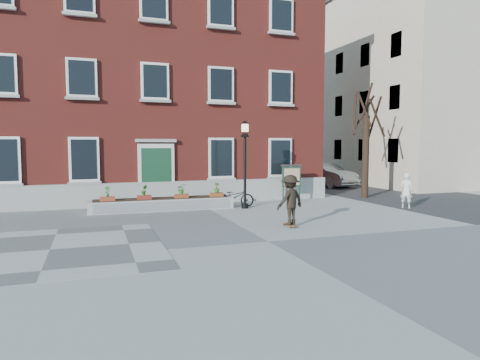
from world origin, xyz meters
name	(u,v)px	position (x,y,z in m)	size (l,w,h in m)	color
ground	(268,242)	(0.00, 0.00, 0.00)	(100.00, 100.00, 0.00)	gray
checker_patch	(50,250)	(-6.00, 1.00, 0.01)	(6.00, 6.00, 0.01)	#58575A
bicycle	(235,197)	(1.33, 7.19, 0.46)	(0.62, 1.76, 0.93)	black
parked_car	(324,174)	(10.26, 14.45, 0.82)	(1.73, 4.95, 1.63)	#A5A7AA
bystander	(406,190)	(8.48, 4.16, 0.80)	(0.59, 0.38, 1.61)	silver
brick_building	(143,85)	(-2.00, 13.98, 6.30)	(18.40, 10.85, 12.60)	maroon
planter_assembly	(163,203)	(-1.99, 7.18, 0.31)	(6.20, 1.12, 1.15)	#B9B9B4
bare_tree	(366,146)	(9.01, 8.01, 2.79)	(1.83, 1.83, 6.16)	#2E2014
side_street	(373,96)	(17.99, 19.78, 7.02)	(15.20, 36.00, 14.50)	#3A393C
lamp_post	(245,152)	(1.59, 6.49, 2.54)	(0.40, 0.40, 3.93)	black
notice_board	(291,177)	(4.59, 7.93, 1.26)	(1.10, 0.16, 1.87)	#183123
skateboarder	(290,200)	(1.62, 1.90, 0.94)	(1.27, 0.98, 1.81)	brown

